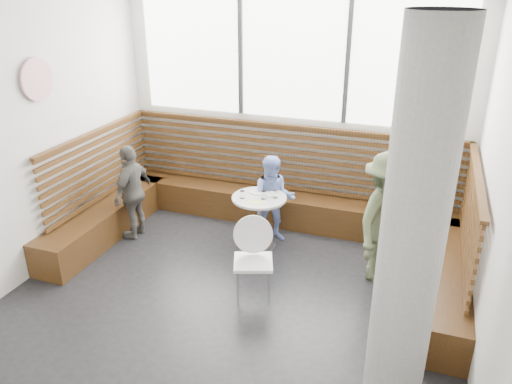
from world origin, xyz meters
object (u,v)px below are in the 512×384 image
(cafe_table, at_px, (259,211))
(adult_man, at_px, (386,218))
(concrete_column, at_px, (413,231))
(cafe_chair, at_px, (255,252))
(child_back, at_px, (273,200))
(child_left, at_px, (133,192))

(cafe_table, xyz_separation_m, adult_man, (1.64, -0.24, 0.28))
(concrete_column, height_order, adult_man, concrete_column)
(concrete_column, distance_m, cafe_table, 3.02)
(cafe_chair, xyz_separation_m, child_back, (-0.21, 1.30, 0.06))
(child_back, relative_size, child_left, 0.92)
(cafe_table, height_order, child_back, child_back)
(adult_man, distance_m, child_left, 3.39)
(concrete_column, bearing_deg, child_left, 154.58)
(cafe_chair, height_order, child_back, child_back)
(concrete_column, height_order, child_left, concrete_column)
(cafe_chair, bearing_deg, child_left, 139.30)
(cafe_table, height_order, adult_man, adult_man)
(concrete_column, distance_m, adult_man, 1.98)
(cafe_chair, distance_m, child_back, 1.32)
(concrete_column, xyz_separation_m, cafe_table, (-1.96, 2.03, -1.07))
(cafe_table, distance_m, child_left, 1.78)
(cafe_chair, distance_m, adult_man, 1.57)
(cafe_chair, height_order, adult_man, adult_man)
(adult_man, bearing_deg, cafe_table, 99.66)
(concrete_column, xyz_separation_m, child_back, (-1.84, 2.28, -0.99))
(concrete_column, relative_size, cafe_table, 4.33)
(adult_man, bearing_deg, concrete_column, -152.01)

